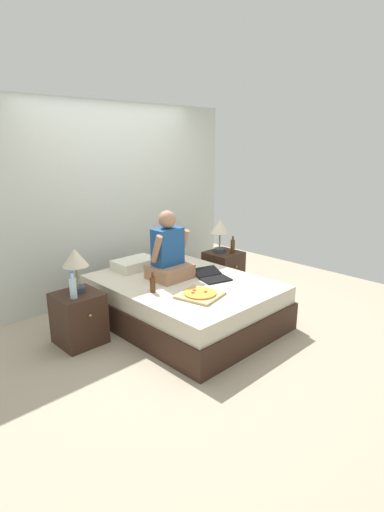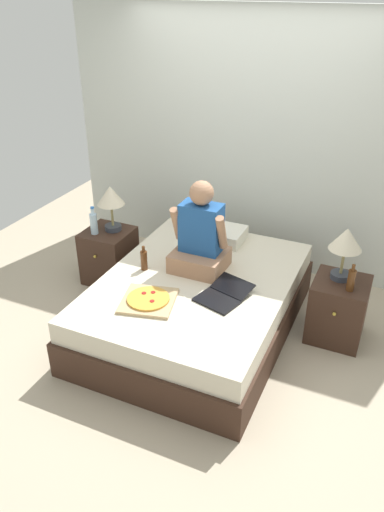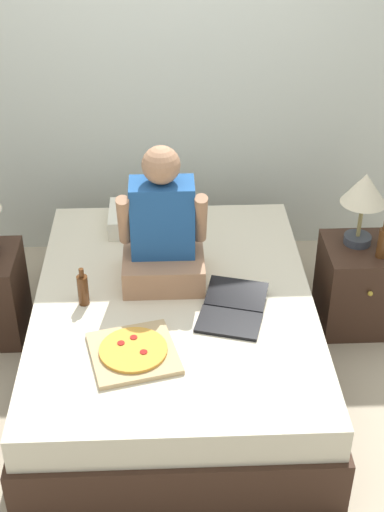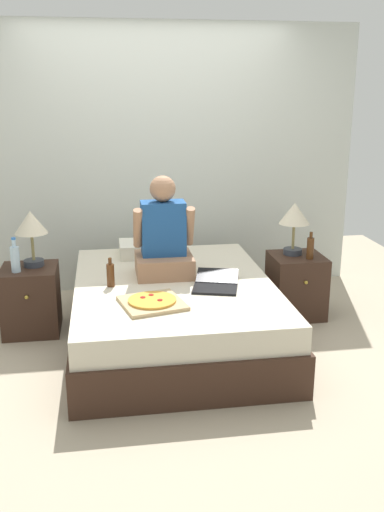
# 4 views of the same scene
# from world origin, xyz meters

# --- Properties ---
(ground_plane) EXTENTS (5.87, 5.87, 0.00)m
(ground_plane) POSITION_xyz_m (0.00, 0.00, 0.00)
(ground_plane) COLOR tan
(wall_back) EXTENTS (3.87, 0.12, 2.50)m
(wall_back) POSITION_xyz_m (0.00, 1.38, 1.25)
(wall_back) COLOR silver
(wall_back) RESTS_ON ground
(bed) EXTENTS (1.53, 2.05, 0.50)m
(bed) POSITION_xyz_m (0.00, 0.00, 0.24)
(bed) COLOR #382319
(bed) RESTS_ON ground
(nightstand_left) EXTENTS (0.44, 0.47, 0.54)m
(nightstand_left) POSITION_xyz_m (-1.12, 0.38, 0.27)
(nightstand_left) COLOR #382319
(nightstand_left) RESTS_ON ground
(lamp_on_left_nightstand) EXTENTS (0.26, 0.26, 0.45)m
(lamp_on_left_nightstand) POSITION_xyz_m (-1.08, 0.43, 0.87)
(lamp_on_left_nightstand) COLOR #333842
(lamp_on_left_nightstand) RESTS_ON nightstand_left
(water_bottle) EXTENTS (0.07, 0.07, 0.28)m
(water_bottle) POSITION_xyz_m (-1.20, 0.29, 0.65)
(water_bottle) COLOR silver
(water_bottle) RESTS_ON nightstand_left
(nightstand_right) EXTENTS (0.44, 0.47, 0.54)m
(nightstand_right) POSITION_xyz_m (1.12, 0.38, 0.27)
(nightstand_right) COLOR #382319
(nightstand_right) RESTS_ON ground
(lamp_on_right_nightstand) EXTENTS (0.26, 0.26, 0.45)m
(lamp_on_right_nightstand) POSITION_xyz_m (1.09, 0.43, 0.87)
(lamp_on_right_nightstand) COLOR #333842
(lamp_on_right_nightstand) RESTS_ON nightstand_right
(beer_bottle) EXTENTS (0.06, 0.06, 0.23)m
(beer_bottle) POSITION_xyz_m (1.19, 0.28, 0.63)
(beer_bottle) COLOR #512D14
(beer_bottle) RESTS_ON nightstand_right
(pillow) EXTENTS (0.52, 0.34, 0.12)m
(pillow) POSITION_xyz_m (-0.12, 0.74, 0.56)
(pillow) COLOR silver
(pillow) RESTS_ON bed
(person_seated) EXTENTS (0.47, 0.40, 0.78)m
(person_seated) POSITION_xyz_m (-0.05, 0.19, 0.78)
(person_seated) COLOR #A37556
(person_seated) RESTS_ON bed
(laptop) EXTENTS (0.42, 0.49, 0.07)m
(laptop) POSITION_xyz_m (0.29, -0.18, 0.52)
(laptop) COLOR black
(laptop) RESTS_ON bed
(pizza_box) EXTENTS (0.48, 0.48, 0.04)m
(pizza_box) POSITION_xyz_m (-0.20, -0.46, 0.51)
(pizza_box) COLOR tan
(pizza_box) RESTS_ON bed
(beer_bottle_on_bed) EXTENTS (0.06, 0.06, 0.22)m
(beer_bottle_on_bed) POSITION_xyz_m (-0.47, -0.04, 0.59)
(beer_bottle_on_bed) COLOR #4C2811
(beer_bottle_on_bed) RESTS_ON bed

